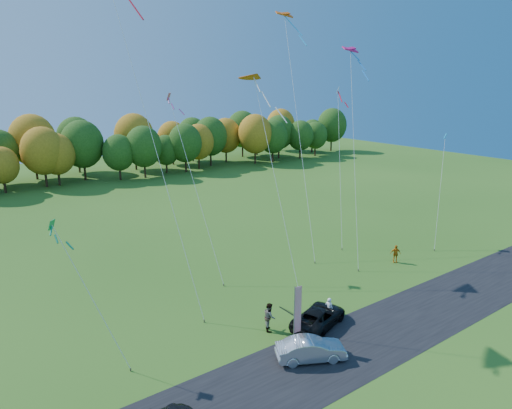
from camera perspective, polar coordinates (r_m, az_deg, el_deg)
ground at (r=32.63m, az=6.39°, el=-14.24°), size 160.00×160.00×0.00m
asphalt_strip at (r=30.24m, az=11.70°, el=-17.05°), size 90.00×6.00×0.01m
tree_line at (r=79.88m, az=-21.11°, el=2.58°), size 116.00×12.00×10.00m
black_suv at (r=31.86m, az=7.86°, el=-13.71°), size 5.20×3.59×1.32m
silver_sedan at (r=28.39m, az=6.88°, el=-17.53°), size 4.33×3.15×1.36m
person_tailgate_a at (r=32.63m, az=9.12°, el=-12.73°), size 0.53×0.67×1.62m
person_tailgate_b at (r=30.98m, az=1.70°, el=-13.83°), size 1.08×1.16×1.91m
person_east at (r=43.51m, az=17.03°, el=-5.91°), size 1.02×0.90×1.66m
feather_flag at (r=28.70m, az=5.15°, el=-12.90°), size 0.54×0.11×4.07m
kite_delta_blue at (r=32.00m, az=-12.94°, el=8.66°), size 3.51×9.79×25.35m
kite_parafoil_orange at (r=45.00m, az=5.34°, el=9.35°), size 7.04×11.90×23.34m
kite_delta_red at (r=37.38m, az=2.26°, el=4.30°), size 2.65×8.96×17.78m
kite_parafoil_rainbow at (r=42.05m, az=12.18°, el=6.08°), size 6.04×6.93×19.42m
kite_diamond_green at (r=27.64m, az=-19.92°, el=-10.81°), size 3.05×4.11×8.88m
kite_diamond_white at (r=46.56m, az=10.45°, el=4.64°), size 4.16×5.60×15.76m
kite_diamond_pink at (r=38.18m, az=-7.70°, el=2.50°), size 1.08×8.33×15.34m
kite_diamond_blue_low at (r=49.06m, az=22.01°, el=1.54°), size 5.15×3.50×11.10m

